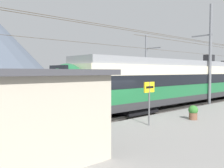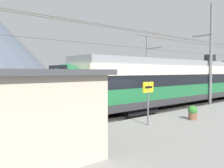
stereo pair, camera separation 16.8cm
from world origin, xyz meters
TOP-DOWN VIEW (x-y plane):
  - ground_plane at (0.00, 0.00)m, footprint 400.00×400.00m
  - platform_slab at (0.00, -4.32)m, footprint 120.00×6.29m
  - track_near at (0.00, 0.75)m, footprint 120.00×3.00m
  - track_far at (0.00, 5.50)m, footprint 120.00×3.00m
  - train_near_platform at (8.89, 0.75)m, footprint 24.08×2.87m
  - train_far_track at (21.99, 5.50)m, footprint 31.35×2.88m
  - catenary_mast_mid at (10.04, -0.68)m, footprint 48.77×1.84m
  - catenary_mast_far_side at (11.52, 7.20)m, footprint 48.77×2.15m
  - platform_sign at (0.01, -2.82)m, footprint 0.70×0.08m
  - handbag_beside_passenger at (-6.11, -3.65)m, footprint 0.32×0.18m
  - potted_plant_platform_edge at (2.86, -3.49)m, footprint 0.51×0.51m
  - platform_shelter at (-6.25, -4.06)m, footprint 4.47×2.14m

SIDE VIEW (x-z plane):
  - ground_plane at x=0.00m, z-range 0.00..0.00m
  - track_near at x=0.00m, z-range -0.07..0.21m
  - track_far at x=0.00m, z-range -0.07..0.21m
  - platform_slab at x=0.00m, z-range 0.00..0.38m
  - handbag_beside_passenger at x=-6.11m, z-range 0.32..0.77m
  - potted_plant_platform_edge at x=2.86m, z-range 0.42..1.20m
  - platform_shelter at x=-6.25m, z-range 0.41..3.07m
  - platform_sign at x=0.01m, z-range 0.87..2.97m
  - train_near_platform at x=8.89m, z-range 0.09..4.36m
  - train_far_track at x=21.99m, z-range 0.10..4.37m
  - catenary_mast_far_side at x=11.52m, z-range 0.20..7.21m
  - catenary_mast_mid at x=10.04m, z-range 0.14..8.58m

